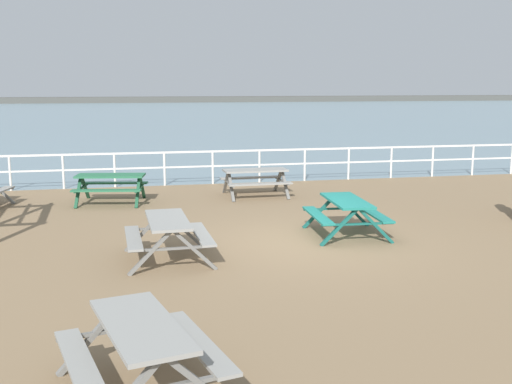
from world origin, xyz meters
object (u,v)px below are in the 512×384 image
picnic_table_mid_centre (168,229)px  picnic_table_seaward (141,340)px  picnic_table_far_right (111,182)px  picnic_table_near_left (255,176)px  picnic_table_far_left (346,208)px

picnic_table_mid_centre → picnic_table_seaward: 4.97m
picnic_table_far_right → picnic_table_near_left: bearing=12.8°
picnic_table_mid_centre → picnic_table_far_right: 5.93m
picnic_table_far_left → picnic_table_seaward: bearing=146.9°
picnic_table_mid_centre → picnic_table_seaward: bearing=171.2°
picnic_table_near_left → picnic_table_far_left: size_ratio=0.97×
picnic_table_far_left → picnic_table_far_right: (-4.95, 4.73, 0.00)m
picnic_table_near_left → picnic_table_far_left: bearing=-80.5°
picnic_table_near_left → picnic_table_seaward: size_ratio=0.87×
picnic_table_mid_centre → picnic_table_far_left: same height
picnic_table_near_left → picnic_table_mid_centre: 6.69m
picnic_table_far_right → picnic_table_seaward: bearing=-77.4°
picnic_table_mid_centre → picnic_table_near_left: bearing=-27.3°
picnic_table_mid_centre → picnic_table_far_right: size_ratio=0.91×
picnic_table_seaward → picnic_table_far_left: bearing=-49.7°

